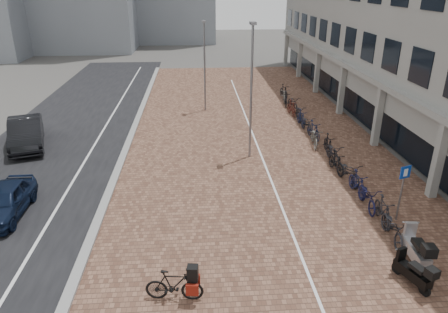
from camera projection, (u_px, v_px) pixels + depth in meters
ground at (237, 265)px, 13.47m from camera, size 140.00×140.00×0.00m
plaza_brick at (250, 136)px, 24.60m from camera, size 14.50×42.00×0.04m
street_asphalt at (63, 141)px, 23.87m from camera, size 8.00×50.00×0.03m
curb at (130, 138)px, 24.10m from camera, size 0.35×42.00×0.14m
lane_line at (98, 140)px, 24.00m from camera, size 0.12×44.00×0.00m
parking_line at (253, 135)px, 24.60m from camera, size 0.10×30.00×0.00m
car_navy at (5, 201)px, 16.07m from camera, size 1.54×3.76×1.28m
car_dark at (26, 133)px, 22.78m from camera, size 3.11×5.11×1.59m
hero_bike at (174, 285)px, 11.80m from camera, size 1.75×0.68×1.20m
scooter_front at (416, 249)px, 13.25m from camera, size 0.72×1.85×1.24m
scooter_mid at (413, 271)px, 12.39m from camera, size 0.94×1.57×1.03m
parking_sign at (403, 185)px, 15.33m from camera, size 0.47×0.21×2.33m
lamp_near at (251, 94)px, 20.34m from camera, size 0.12×0.12×6.78m
lamp_far at (205, 68)px, 28.25m from camera, size 0.12×0.12×6.11m
bike_row at (316, 134)px, 23.40m from camera, size 1.28×21.46×1.05m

